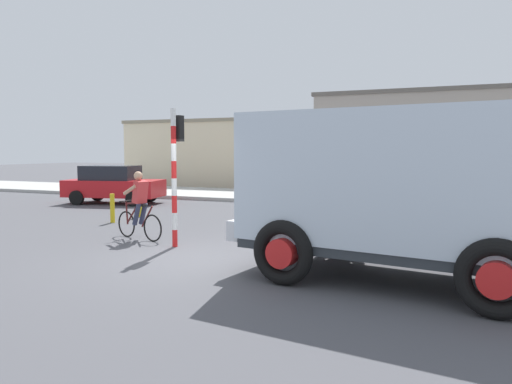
# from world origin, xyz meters

# --- Properties ---
(ground_plane) EXTENTS (120.00, 120.00, 0.00)m
(ground_plane) POSITION_xyz_m (0.00, 0.00, 0.00)
(ground_plane) COLOR #4C4C51
(sidewalk_far) EXTENTS (80.00, 5.00, 0.16)m
(sidewalk_far) POSITION_xyz_m (0.00, 12.83, 0.08)
(sidewalk_far) COLOR #ADADA8
(sidewalk_far) RESTS_ON ground
(truck_foreground) EXTENTS (5.72, 3.40, 2.90)m
(truck_foreground) POSITION_xyz_m (4.06, -0.21, 1.67)
(truck_foreground) COLOR silver
(truck_foreground) RESTS_ON ground
(cyclist) EXTENTS (1.67, 0.64, 1.72)m
(cyclist) POSITION_xyz_m (-2.45, 1.32, 0.86)
(cyclist) COLOR black
(cyclist) RESTS_ON ground
(traffic_light_pole) EXTENTS (0.24, 0.43, 3.20)m
(traffic_light_pole) POSITION_xyz_m (-1.12, 0.94, 2.07)
(traffic_light_pole) COLOR red
(traffic_light_pole) RESTS_ON ground
(car_red_near) EXTENTS (4.19, 2.27, 1.60)m
(car_red_near) POSITION_xyz_m (5.95, 5.89, 0.82)
(car_red_near) COLOR gold
(car_red_near) RESTS_ON ground
(car_white_mid) EXTENTS (4.27, 2.49, 1.60)m
(car_white_mid) POSITION_xyz_m (-8.57, 7.85, 0.82)
(car_white_mid) COLOR red
(car_white_mid) RESTS_ON ground
(bollard_near) EXTENTS (0.14, 0.14, 0.90)m
(bollard_near) POSITION_xyz_m (-4.98, 3.39, 0.45)
(bollard_near) COLOR gold
(bollard_near) RESTS_ON ground
(bollard_far) EXTENTS (0.14, 0.14, 0.90)m
(bollard_far) POSITION_xyz_m (-4.98, 4.79, 0.45)
(bollard_far) COLOR gold
(bollard_far) RESTS_ON ground
(building_corner_left) EXTENTS (10.53, 5.55, 4.09)m
(building_corner_left) POSITION_xyz_m (-9.62, 19.31, 2.05)
(building_corner_left) COLOR beige
(building_corner_left) RESTS_ON ground
(building_mid_block) EXTENTS (11.79, 6.03, 5.19)m
(building_mid_block) POSITION_xyz_m (3.60, 18.73, 2.60)
(building_mid_block) COLOR #9E9389
(building_mid_block) RESTS_ON ground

